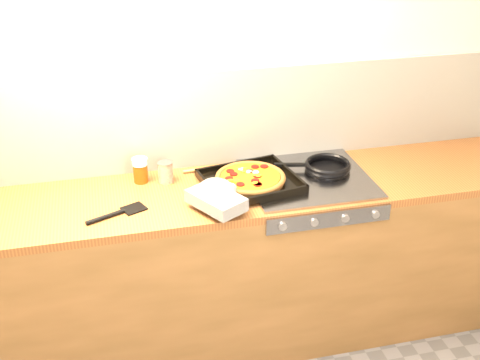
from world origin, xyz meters
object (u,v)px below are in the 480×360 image
object	(u,v)px
pizza_on_tray	(240,184)
juice_glass	(140,170)
tomato_can	(165,172)
frying_pan	(326,166)

from	to	relation	value
pizza_on_tray	juice_glass	size ratio (longest dim) A/B	4.68
tomato_can	juice_glass	size ratio (longest dim) A/B	0.84
pizza_on_tray	juice_glass	world-z (taller)	juice_glass
juice_glass	pizza_on_tray	bearing A→B (deg)	-26.49
pizza_on_tray	frying_pan	size ratio (longest dim) A/B	1.45
tomato_can	juice_glass	distance (m)	0.12
pizza_on_tray	tomato_can	world-z (taller)	tomato_can
pizza_on_tray	frying_pan	distance (m)	0.48
pizza_on_tray	tomato_can	xyz separation A→B (m)	(-0.33, 0.19, 0.01)
pizza_on_tray	frying_pan	bearing A→B (deg)	12.01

